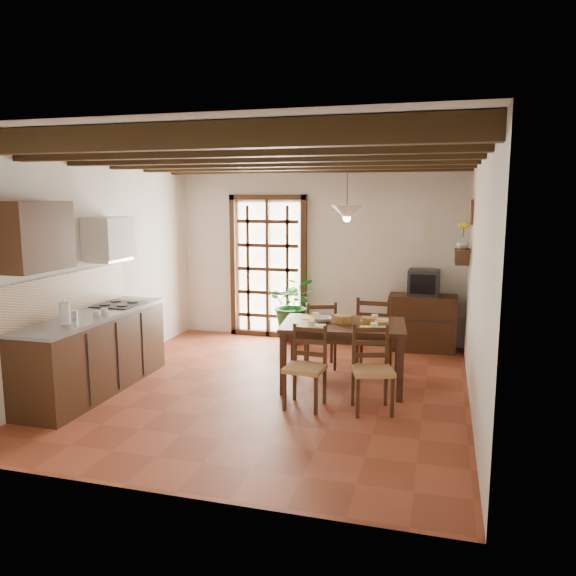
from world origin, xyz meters
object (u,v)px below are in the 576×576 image
(crt_tv, at_px, (424,282))
(pendant_lamp, at_px, (347,211))
(dining_table, at_px, (343,331))
(chair_far_right, at_px, (374,347))
(chair_near_left, at_px, (305,382))
(kitchen_counter, at_px, (94,351))
(chair_far_left, at_px, (320,346))
(potted_plant, at_px, (293,306))
(sideboard, at_px, (422,323))
(chair_near_right, at_px, (372,385))

(crt_tv, distance_m, pendant_lamp, 2.26)
(dining_table, bearing_deg, crt_tv, 60.06)
(chair_far_right, bearing_deg, chair_near_left, 70.66)
(kitchen_counter, xyz_separation_m, chair_far_left, (2.33, 1.60, -0.19))
(crt_tv, bearing_deg, dining_table, -111.61)
(chair_near_left, relative_size, chair_far_left, 0.97)
(chair_far_left, height_order, potted_plant, potted_plant)
(dining_table, bearing_deg, chair_far_left, 115.84)
(chair_near_left, xyz_separation_m, chair_far_left, (-0.16, 1.46, 0.01))
(sideboard, xyz_separation_m, pendant_lamp, (-0.84, -1.81, 1.67))
(chair_far_left, bearing_deg, potted_plant, -78.43)
(sideboard, bearing_deg, chair_near_right, -99.82)
(chair_far_left, bearing_deg, pendant_lamp, 107.47)
(dining_table, xyz_separation_m, crt_tv, (0.84, 1.90, 0.34))
(kitchen_counter, bearing_deg, sideboard, 38.14)
(chair_near_left, bearing_deg, kitchen_counter, -172.18)
(kitchen_counter, distance_m, chair_far_left, 2.83)
(dining_table, bearing_deg, chair_far_right, 64.04)
(chair_near_right, height_order, potted_plant, potted_plant)
(kitchen_counter, height_order, crt_tv, kitchen_counter)
(chair_near_right, xyz_separation_m, potted_plant, (-1.54, 2.54, 0.29))
(chair_far_left, height_order, sideboard, chair_far_left)
(kitchen_counter, xyz_separation_m, chair_far_right, (3.03, 1.68, -0.17))
(dining_table, xyz_separation_m, pendant_lamp, (-0.00, 0.10, 1.40))
(chair_far_left, relative_size, pendant_lamp, 1.07)
(chair_near_right, relative_size, potted_plant, 0.40)
(dining_table, height_order, pendant_lamp, pendant_lamp)
(chair_far_left, xyz_separation_m, sideboard, (1.27, 1.22, 0.13))
(dining_table, relative_size, pendant_lamp, 1.80)
(chair_near_right, bearing_deg, pendant_lamp, 101.34)
(dining_table, relative_size, sideboard, 1.57)
(potted_plant, bearing_deg, chair_far_left, -59.76)
(chair_near_right, relative_size, pendant_lamp, 1.07)
(chair_near_right, distance_m, sideboard, 2.63)
(dining_table, xyz_separation_m, chair_far_left, (-0.43, 0.69, -0.39))
(chair_near_right, height_order, crt_tv, crt_tv)
(kitchen_counter, xyz_separation_m, chair_near_right, (3.19, 0.23, -0.19))
(dining_table, xyz_separation_m, chair_near_left, (-0.27, -0.77, -0.40))
(chair_near_right, distance_m, chair_far_right, 1.46)
(chair_near_right, bearing_deg, chair_far_left, 104.70)
(chair_far_right, bearing_deg, crt_tv, -115.90)
(kitchen_counter, xyz_separation_m, chair_near_left, (2.48, 0.15, -0.20))
(dining_table, relative_size, chair_near_right, 1.68)
(kitchen_counter, xyz_separation_m, pendant_lamp, (2.76, 1.01, 1.60))
(dining_table, distance_m, potted_plant, 2.16)
(dining_table, bearing_deg, pendant_lamp, 83.86)
(chair_near_left, xyz_separation_m, chair_near_right, (0.71, 0.08, 0.01))
(pendant_lamp, bearing_deg, sideboard, 65.12)
(kitchen_counter, distance_m, chair_near_right, 3.20)
(chair_near_left, distance_m, chair_far_left, 1.46)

